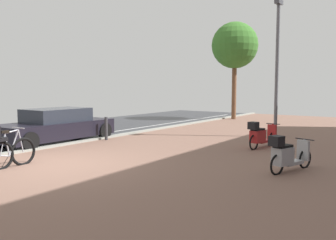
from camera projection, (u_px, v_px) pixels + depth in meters
ground at (96, 172)px, 8.96m from camera, size 21.00×40.00×0.13m
bicycle_foreground at (9, 152)px, 9.41m from camera, size 0.65×1.44×1.14m
scooter_near at (287, 155)px, 8.84m from camera, size 0.78×1.63×0.96m
scooter_mid at (261, 135)px, 12.28m from camera, size 0.64×1.81×0.95m
parked_car_near at (56, 126)px, 13.62m from camera, size 1.88×4.44×1.25m
lamp_post at (277, 61)px, 14.78m from camera, size 0.20×0.52×5.52m
street_tree at (235, 46)px, 22.54m from camera, size 2.86×2.86×6.02m
bollard_far at (106, 128)px, 14.10m from camera, size 0.12×0.12×0.90m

